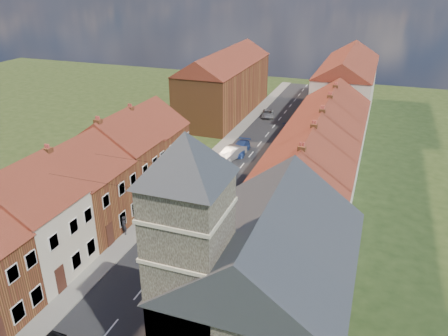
# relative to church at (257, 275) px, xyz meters

# --- Properties ---
(road) EXTENTS (7.00, 90.00, 0.02)m
(road) POSITION_rel_church_xyz_m (-9.36, 26.68, -5.87)
(road) COLOR black
(road) RESTS_ON ground
(pavement_left) EXTENTS (1.80, 90.00, 0.12)m
(pavement_left) POSITION_rel_church_xyz_m (-13.76, 26.68, -5.82)
(pavement_left) COLOR slate
(pavement_left) RESTS_ON ground
(pavement_right) EXTENTS (1.80, 90.00, 0.12)m
(pavement_right) POSITION_rel_church_xyz_m (-4.96, 26.68, -5.82)
(pavement_right) COLOR slate
(pavement_right) RESTS_ON ground
(church) EXTENTS (11.25, 14.25, 15.20)m
(church) POSITION_rel_church_xyz_m (0.00, 0.00, 0.00)
(church) COLOR #342C25
(church) RESTS_ON ground
(cottage_r_tudor) EXTENTS (8.30, 5.20, 9.00)m
(cottage_r_tudor) POSITION_rel_church_xyz_m (-0.09, 9.37, -1.41)
(cottage_r_tudor) COLOR #BCB49E
(cottage_r_tudor) RESTS_ON ground
(cottage_r_white_near) EXTENTS (8.30, 6.00, 9.00)m
(cottage_r_white_near) POSITION_rel_church_xyz_m (-0.06, 14.77, -1.40)
(cottage_r_white_near) COLOR #AEADA4
(cottage_r_white_near) RESTS_ON ground
(cottage_r_cream_mid) EXTENTS (8.30, 5.20, 9.00)m
(cottage_r_cream_mid) POSITION_rel_church_xyz_m (-0.06, 20.17, -1.40)
(cottage_r_cream_mid) COLOR #BCB49E
(cottage_r_cream_mid) RESTS_ON ground
(cottage_r_pink) EXTENTS (8.30, 6.00, 9.00)m
(cottage_r_pink) POSITION_rel_church_xyz_m (-0.06, 25.57, -1.40)
(cottage_r_pink) COLOR #AEADA4
(cottage_r_pink) RESTS_ON ground
(cottage_r_white_far) EXTENTS (8.30, 5.20, 9.00)m
(cottage_r_white_far) POSITION_rel_church_xyz_m (-0.06, 30.97, -1.40)
(cottage_r_white_far) COLOR #BCB49E
(cottage_r_white_far) RESTS_ON ground
(cottage_r_cream_far) EXTENTS (8.30, 6.00, 9.00)m
(cottage_r_cream_far) POSITION_rel_church_xyz_m (-0.06, 36.37, -1.40)
(cottage_r_cream_far) COLOR #AEADA4
(cottage_r_cream_far) RESTS_ON ground
(cottage_l_cream) EXTENTS (8.30, 6.30, 9.10)m
(cottage_l_cream) POSITION_rel_church_xyz_m (-18.66, 2.22, -1.35)
(cottage_l_cream) COLOR #BCB49E
(cottage_l_cream) RESTS_ON ground
(cottage_l_white) EXTENTS (8.30, 6.90, 8.80)m
(cottage_l_white) POSITION_rel_church_xyz_m (-18.66, 8.62, -1.51)
(cottage_l_white) COLOR brown
(cottage_l_white) RESTS_ON ground
(cottage_l_brick_mid) EXTENTS (8.30, 5.70, 9.10)m
(cottage_l_brick_mid) POSITION_rel_church_xyz_m (-18.66, 14.72, -1.35)
(cottage_l_brick_mid) COLOR brown
(cottage_l_brick_mid) RESTS_ON ground
(cottage_l_pink) EXTENTS (8.30, 6.30, 8.80)m
(cottage_l_pink) POSITION_rel_church_xyz_m (-18.66, 20.52, -1.51)
(cottage_l_pink) COLOR brown
(cottage_l_pink) RESTS_ON ground
(block_right_far) EXTENTS (8.30, 24.20, 10.50)m
(block_right_far) POSITION_rel_church_xyz_m (-0.06, 51.68, -0.58)
(block_right_far) COLOR #BCB49E
(block_right_far) RESTS_ON ground
(block_left_far) EXTENTS (8.30, 24.20, 10.50)m
(block_left_far) POSITION_rel_church_xyz_m (-18.66, 46.68, -0.58)
(block_left_far) COLOR brown
(block_left_far) RESTS_ON ground
(lamppost) EXTENTS (0.88, 0.15, 6.00)m
(lamppost) POSITION_rel_church_xyz_m (-13.17, 16.68, -2.34)
(lamppost) COLOR black
(lamppost) RESTS_ON pavement_left
(car_mid) EXTENTS (2.87, 4.98, 1.55)m
(car_mid) POSITION_rel_church_xyz_m (-11.27, 28.45, -5.10)
(car_mid) COLOR #919398
(car_mid) RESTS_ON ground
(car_far) EXTENTS (2.03, 4.70, 1.35)m
(car_far) POSITION_rel_church_xyz_m (-10.86, 30.68, -5.20)
(car_far) COLOR navy
(car_far) RESTS_ON ground
(car_distant) EXTENTS (2.64, 4.27, 1.10)m
(car_distant) POSITION_rel_church_xyz_m (-11.42, 46.94, -5.33)
(car_distant) COLOR #93969A
(car_distant) RESTS_ON ground
(pedestrian_left) EXTENTS (0.72, 0.57, 1.73)m
(pedestrian_left) POSITION_rel_church_xyz_m (-14.46, 8.80, -4.89)
(pedestrian_left) COLOR black
(pedestrian_left) RESTS_ON pavement_left
(pedestrian_right) EXTENTS (1.08, 0.95, 1.85)m
(pedestrian_right) POSITION_rel_church_xyz_m (-5.66, 2.14, -4.83)
(pedestrian_right) COLOR #2A2421
(pedestrian_right) RESTS_ON pavement_right
(car_far_b) EXTENTS (3.10, 5.30, 1.44)m
(car_far_b) POSITION_rel_church_xyz_m (-6.16, 42.73, -5.16)
(car_far_b) COLOR navy
(car_far_b) RESTS_ON ground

